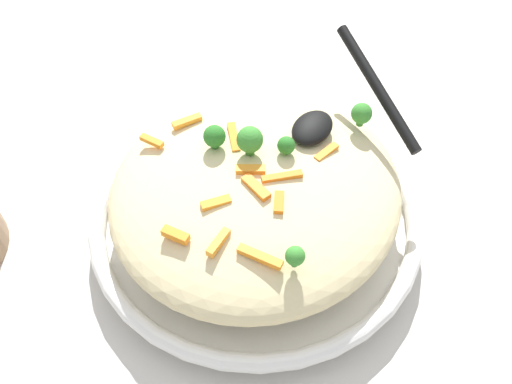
% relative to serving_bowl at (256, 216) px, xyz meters
% --- Properties ---
extents(ground_plane, '(2.40, 2.40, 0.00)m').
position_rel_serving_bowl_xyz_m(ground_plane, '(0.00, 0.00, -0.02)').
color(ground_plane, beige).
extents(serving_bowl, '(0.37, 0.37, 0.04)m').
position_rel_serving_bowl_xyz_m(serving_bowl, '(0.00, 0.00, 0.00)').
color(serving_bowl, white).
rests_on(serving_bowl, ground_plane).
extents(pasta_mound, '(0.32, 0.31, 0.08)m').
position_rel_serving_bowl_xyz_m(pasta_mound, '(0.00, 0.00, 0.05)').
color(pasta_mound, beige).
rests_on(pasta_mound, serving_bowl).
extents(carrot_piece_0, '(0.02, 0.04, 0.01)m').
position_rel_serving_bowl_xyz_m(carrot_piece_0, '(-0.03, -0.02, 0.09)').
color(carrot_piece_0, orange).
rests_on(carrot_piece_0, pasta_mound).
extents(carrot_piece_1, '(0.04, 0.03, 0.01)m').
position_rel_serving_bowl_xyz_m(carrot_piece_1, '(0.02, 0.04, 0.09)').
color(carrot_piece_1, orange).
rests_on(carrot_piece_1, pasta_mound).
extents(carrot_piece_2, '(0.03, 0.03, 0.01)m').
position_rel_serving_bowl_xyz_m(carrot_piece_2, '(0.00, -0.03, 0.09)').
color(carrot_piece_2, orange).
rests_on(carrot_piece_2, pasta_mound).
extents(carrot_piece_3, '(0.01, 0.03, 0.01)m').
position_rel_serving_bowl_xyz_m(carrot_piece_3, '(-0.11, 0.02, 0.08)').
color(carrot_piece_3, orange).
rests_on(carrot_piece_3, pasta_mound).
extents(carrot_piece_4, '(0.03, 0.02, 0.01)m').
position_rel_serving_bowl_xyz_m(carrot_piece_4, '(0.06, -0.05, 0.08)').
color(carrot_piece_4, orange).
rests_on(carrot_piece_4, pasta_mound).
extents(carrot_piece_5, '(0.01, 0.04, 0.01)m').
position_rel_serving_bowl_xyz_m(carrot_piece_5, '(-0.09, -0.06, 0.08)').
color(carrot_piece_5, orange).
rests_on(carrot_piece_5, pasta_mound).
extents(carrot_piece_6, '(0.03, 0.01, 0.01)m').
position_rel_serving_bowl_xyz_m(carrot_piece_6, '(-0.10, -0.02, 0.08)').
color(carrot_piece_6, orange).
rests_on(carrot_piece_6, pasta_mound).
extents(carrot_piece_7, '(0.02, 0.03, 0.01)m').
position_rel_serving_bowl_xyz_m(carrot_piece_7, '(-0.01, 0.00, 0.09)').
color(carrot_piece_7, orange).
rests_on(carrot_piece_7, pasta_mound).
extents(carrot_piece_8, '(0.03, 0.03, 0.01)m').
position_rel_serving_bowl_xyz_m(carrot_piece_8, '(-0.06, 0.01, 0.09)').
color(carrot_piece_8, orange).
rests_on(carrot_piece_8, pasta_mound).
extents(carrot_piece_9, '(0.03, 0.02, 0.01)m').
position_rel_serving_bowl_xyz_m(carrot_piece_9, '(0.02, 0.10, 0.08)').
color(carrot_piece_9, orange).
rests_on(carrot_piece_9, pasta_mound).
extents(carrot_piece_10, '(0.01, 0.03, 0.01)m').
position_rel_serving_bowl_xyz_m(carrot_piece_10, '(-0.03, 0.12, 0.08)').
color(carrot_piece_10, orange).
rests_on(carrot_piece_10, pasta_mound).
extents(carrot_piece_11, '(0.03, 0.02, 0.01)m').
position_rel_serving_bowl_xyz_m(carrot_piece_11, '(-0.03, -0.04, 0.09)').
color(carrot_piece_11, orange).
rests_on(carrot_piece_11, pasta_mound).
extents(broccoli_floret_0, '(0.02, 0.02, 0.02)m').
position_rel_serving_bowl_xyz_m(broccoli_floret_0, '(0.03, -0.02, 0.10)').
color(broccoli_floret_0, '#296820').
rests_on(broccoli_floret_0, pasta_mound).
extents(broccoli_floret_1, '(0.02, 0.02, 0.03)m').
position_rel_serving_bowl_xyz_m(broccoli_floret_1, '(-0.00, 0.05, 0.10)').
color(broccoli_floret_1, '#296820').
rests_on(broccoli_floret_1, pasta_mound).
extents(broccoli_floret_2, '(0.02, 0.02, 0.02)m').
position_rel_serving_bowl_xyz_m(broccoli_floret_2, '(-0.08, -0.09, 0.09)').
color(broccoli_floret_2, '#377928').
rests_on(broccoli_floret_2, pasta_mound).
extents(broccoli_floret_3, '(0.02, 0.02, 0.03)m').
position_rel_serving_bowl_xyz_m(broccoli_floret_3, '(0.12, -0.06, 0.10)').
color(broccoli_floret_3, '#377928').
rests_on(broccoli_floret_3, pasta_mound).
extents(broccoli_floret_4, '(0.03, 0.03, 0.03)m').
position_rel_serving_bowl_xyz_m(broccoli_floret_4, '(0.01, 0.01, 0.11)').
color(broccoli_floret_4, '#377928').
rests_on(broccoli_floret_4, pasta_mound).
extents(serving_spoon, '(0.14, 0.14, 0.07)m').
position_rel_serving_bowl_xyz_m(serving_spoon, '(0.10, -0.04, 0.10)').
color(serving_spoon, black).
rests_on(serving_spoon, pasta_mound).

